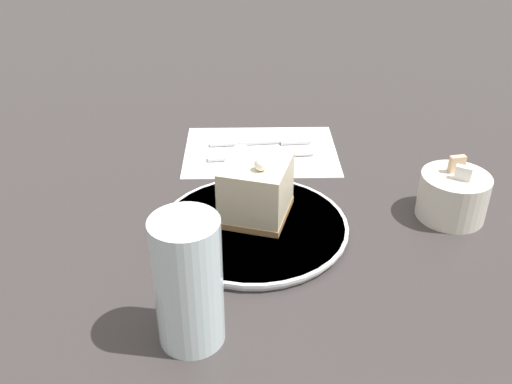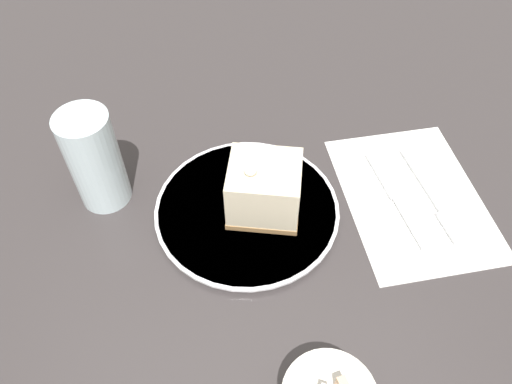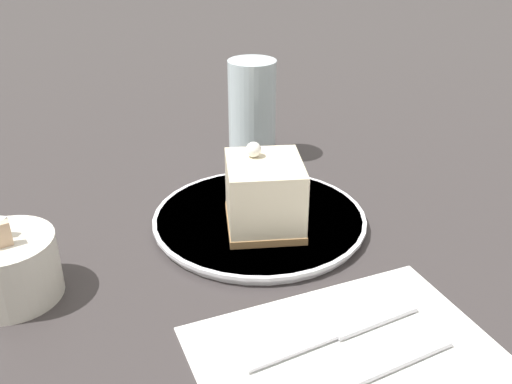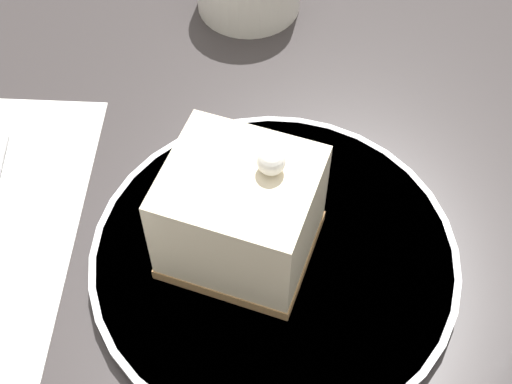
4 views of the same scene
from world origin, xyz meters
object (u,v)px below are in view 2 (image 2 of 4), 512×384
plate (247,210)px  drinking_glass (95,160)px  fork (436,201)px  knife (390,189)px  cake_slice (264,189)px

plate → drinking_glass: (0.18, -0.04, 0.06)m
fork → drinking_glass: size_ratio=1.19×
plate → drinking_glass: drinking_glass is taller
knife → plate: bearing=-4.8°
knife → drinking_glass: bearing=-14.7°
cake_slice → knife: bearing=-162.0°
drinking_glass → plate: bearing=167.2°
plate → fork: bearing=-179.9°
fork → drinking_glass: (0.43, -0.04, 0.06)m
plate → cake_slice: cake_slice is taller
plate → knife: 0.19m
cake_slice → knife: cake_slice is taller
cake_slice → knife: (-0.17, -0.03, -0.04)m
fork → drinking_glass: bearing=-17.6°
cake_slice → knife: 0.18m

